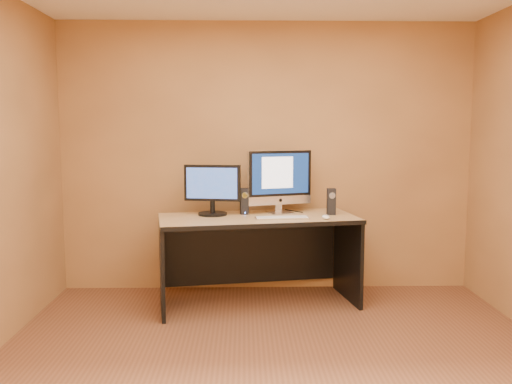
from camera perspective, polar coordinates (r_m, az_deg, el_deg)
The scene contains 11 objects.
floor at distance 3.65m, azimuth 2.52°, elevation -19.02°, with size 4.00×4.00×0.00m, color brown.
walls at distance 3.30m, azimuth 2.64°, elevation 1.73°, with size 4.00×4.00×2.60m, color #AA7844, non-canonical shape.
desk at distance 4.90m, azimuth 0.22°, elevation -7.24°, with size 1.74×0.76×0.80m, color tan, non-canonical shape.
imac at distance 4.96m, azimuth 2.64°, elevation 1.13°, with size 0.62×0.23×0.60m, color silver, non-canonical shape.
second_monitor at distance 4.89m, azimuth -4.61°, elevation 0.20°, with size 0.52×0.26×0.46m, color black, non-canonical shape.
speaker_left at distance 4.95m, azimuth -1.24°, elevation -0.98°, with size 0.07×0.08×0.24m, color black, non-canonical shape.
speaker_right at distance 4.97m, azimuth 7.93°, elevation -1.00°, with size 0.07×0.08×0.24m, color black, non-canonical shape.
keyboard at distance 4.71m, azimuth 2.75°, elevation -2.72°, with size 0.47×0.13×0.02m, color silver.
mouse at distance 4.73m, azimuth 7.35°, elevation -2.62°, with size 0.06×0.11×0.04m, color white.
cable_a at distance 5.14m, azimuth 3.99°, elevation -2.00°, with size 0.01×0.01×0.24m, color black.
cable_b at distance 5.13m, azimuth 2.69°, elevation -2.00°, with size 0.01×0.01×0.20m, color black.
Camera 1 is at (-0.23, -3.28, 1.59)m, focal length 38.00 mm.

